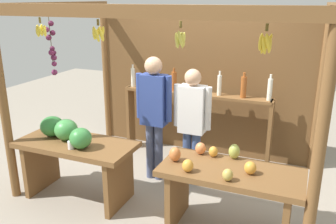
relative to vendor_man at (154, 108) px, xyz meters
The scene contains 7 objects.
ground_plane 1.01m from the vendor_man, ahead, with size 12.00×12.00×0.00m, color gray.
market_stall 0.68m from the vendor_man, 62.86° to the left, with size 3.43×2.26×2.25m.
fruit_counter_left 1.10m from the vendor_man, 131.31° to the right, with size 1.39×0.64×0.96m.
fruit_counter_right 1.46m from the vendor_man, 33.84° to the right, with size 1.39×0.66×0.87m.
bottle_shelf_unit 0.89m from the vendor_man, 71.29° to the left, with size 2.20×0.22×1.35m.
vendor_man is the anchor object (origin of this frame).
vendor_woman 0.50m from the vendor_man, ahead, with size 0.48×0.20×1.50m.
Camera 1 is at (1.54, -3.94, 2.30)m, focal length 38.27 mm.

